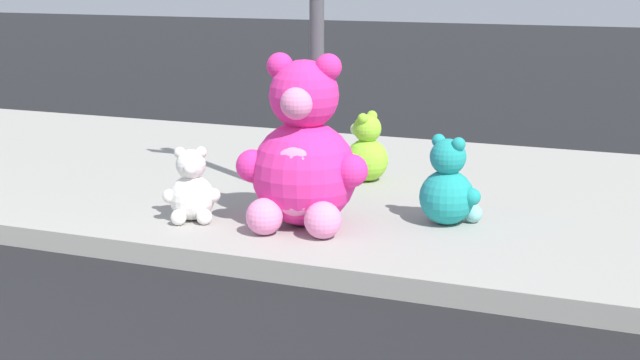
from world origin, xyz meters
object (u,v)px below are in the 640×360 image
object	(u,v)px
plush_pink_large	(303,158)
plush_white	(192,191)
plush_teal	(449,189)
plush_lime	(365,153)

from	to	relation	value
plush_pink_large	plush_white	bearing A→B (deg)	-167.52
plush_teal	plush_pink_large	bearing A→B (deg)	-154.65
plush_white	plush_pink_large	bearing A→B (deg)	12.48
plush_pink_large	plush_lime	xyz separation A→B (m)	(-0.07, 1.51, -0.25)
plush_teal	plush_white	distance (m)	1.86
plush_teal	plush_white	xyz separation A→B (m)	(-1.75, -0.63, -0.04)
plush_pink_large	plush_teal	distance (m)	1.07
plush_teal	plush_white	world-z (taller)	plush_teal
plush_white	plush_teal	bearing A→B (deg)	19.67
plush_pink_large	plush_lime	world-z (taller)	plush_pink_large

